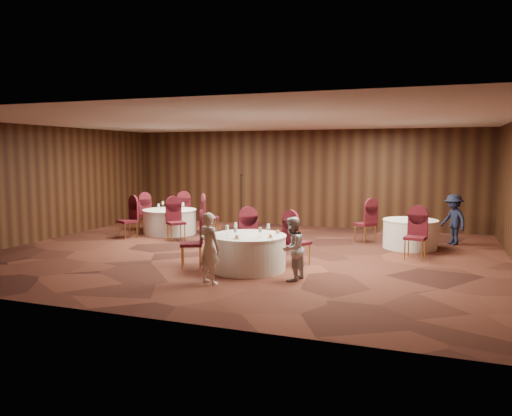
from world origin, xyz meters
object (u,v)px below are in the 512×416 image
(woman_b, at_px, (292,249))
(mic_stand, at_px, (241,212))
(table_main, at_px, (248,252))
(woman_a, at_px, (209,248))
(man_c, at_px, (453,219))
(table_right, at_px, (410,234))
(table_left, at_px, (170,221))

(woman_b, bearing_deg, mic_stand, -138.20)
(table_main, distance_m, woman_b, 1.24)
(table_main, bearing_deg, woman_a, -102.41)
(table_main, bearing_deg, woman_b, -25.04)
(mic_stand, bearing_deg, man_c, -7.93)
(table_main, bearing_deg, table_right, 50.35)
(table_main, bearing_deg, table_left, 137.43)
(table_main, xyz_separation_m, table_left, (-3.93, 3.61, -0.00))
(table_left, distance_m, mic_stand, 2.46)
(woman_b, xyz_separation_m, man_c, (3.00, 5.10, 0.06))
(table_left, distance_m, woman_b, 6.51)
(table_right, relative_size, man_c, 1.02)
(woman_a, bearing_deg, table_right, -103.96)
(woman_b, bearing_deg, woman_a, -49.15)
(table_right, distance_m, woman_a, 5.99)
(table_main, distance_m, woman_a, 1.34)
(woman_b, bearing_deg, table_main, -103.11)
(table_left, relative_size, woman_b, 1.31)
(table_left, distance_m, man_c, 8.09)
(woman_a, height_order, man_c, man_c)
(table_right, xyz_separation_m, woman_a, (-3.34, -4.96, 0.30))
(mic_stand, xyz_separation_m, woman_b, (3.45, -6.00, 0.09))
(table_main, xyz_separation_m, table_right, (3.05, 3.69, -0.00))
(table_main, height_order, woman_a, woman_a)
(table_right, relative_size, woman_a, 1.02)
(table_main, bearing_deg, man_c, 48.20)
(mic_stand, distance_m, woman_a, 7.07)
(table_right, bearing_deg, table_main, -129.65)
(table_left, height_order, table_right, same)
(woman_a, xyz_separation_m, woman_b, (1.38, 0.76, -0.06))
(woman_a, relative_size, woman_b, 1.09)
(table_left, bearing_deg, mic_stand, 49.90)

